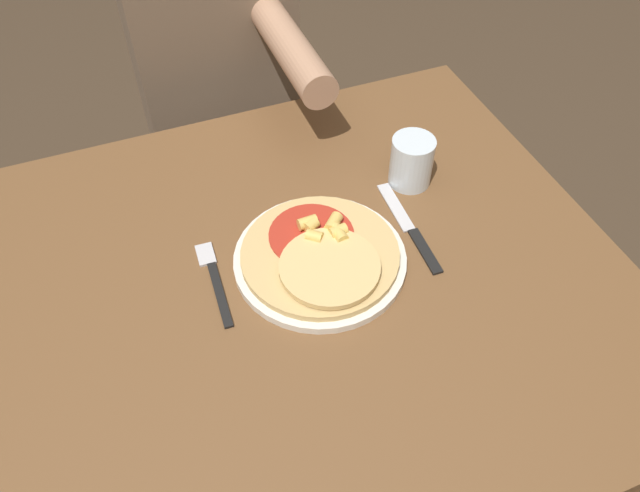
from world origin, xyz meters
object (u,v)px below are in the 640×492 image
plate (320,259)px  drinking_glass (411,161)px  pizza (322,254)px  fork (214,277)px  person_diner (218,81)px  knife (410,228)px  dining_table (302,324)px

plate → drinking_glass: bearing=28.7°
pizza → drinking_glass: bearing=29.8°
drinking_glass → fork: bearing=-166.9°
plate → person_diner: size_ratio=0.23×
knife → drinking_glass: bearing=63.8°
pizza → person_diner: (-0.00, 0.66, -0.09)m
fork → knife: 0.34m
pizza → fork: bearing=168.3°
pizza → fork: 0.18m
person_diner → pizza: bearing=-89.9°
dining_table → drinking_glass: 0.35m
dining_table → person_diner: (0.04, 0.68, 0.05)m
dining_table → knife: bearing=10.0°
person_diner → fork: bearing=-105.1°
knife → pizza: bearing=-173.9°
dining_table → drinking_glass: drinking_glass is taller
dining_table → pizza: bearing=23.8°
plate → pizza: 0.02m
plate → drinking_glass: (0.22, 0.12, 0.04)m
plate → knife: bearing=4.4°
plate → drinking_glass: drinking_glass is taller
plate → pizza: bearing=-75.2°
knife → person_diner: person_diner is taller
plate → knife: (0.17, 0.01, -0.00)m
pizza → knife: bearing=6.1°
fork → drinking_glass: size_ratio=1.90×
plate → pizza: pizza is taller
dining_table → fork: fork is taller
fork → person_diner: 0.66m
knife → plate: bearing=-175.6°
plate → dining_table: bearing=-150.4°
dining_table → fork: size_ratio=5.88×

